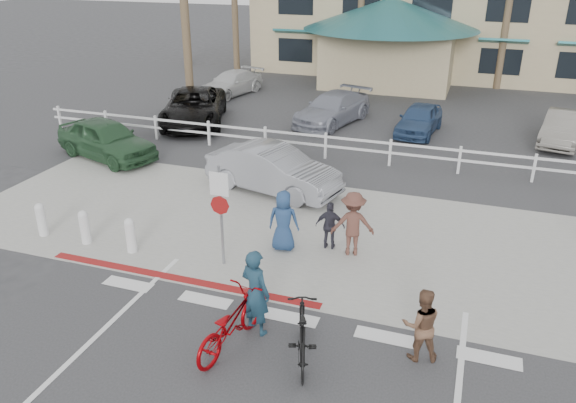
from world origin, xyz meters
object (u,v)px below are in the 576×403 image
at_px(bike_red, 230,323).
at_px(car_red_compact, 106,139).
at_px(bike_black, 302,334).
at_px(sign_post, 221,211).
at_px(car_white_sedan, 273,170).

bearing_deg(bike_red, car_red_compact, -33.41).
bearing_deg(bike_black, sign_post, -61.85).
distance_m(sign_post, car_white_sedan, 4.84).
distance_m(bike_red, car_red_compact, 12.38).
distance_m(bike_red, car_white_sedan, 7.88).
distance_m(sign_post, bike_black, 4.12).
distance_m(bike_black, car_red_compact, 13.39).
relative_size(car_white_sedan, car_red_compact, 1.02).
relative_size(sign_post, bike_red, 1.35).
distance_m(car_white_sedan, car_red_compact, 7.04).
distance_m(bike_black, car_white_sedan, 8.26).
height_order(car_white_sedan, car_red_compact, car_red_compact).
xyz_separation_m(bike_red, bike_black, (1.42, 0.09, 0.03)).
distance_m(bike_red, bike_black, 1.43).
bearing_deg(car_red_compact, bike_red, -115.30).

